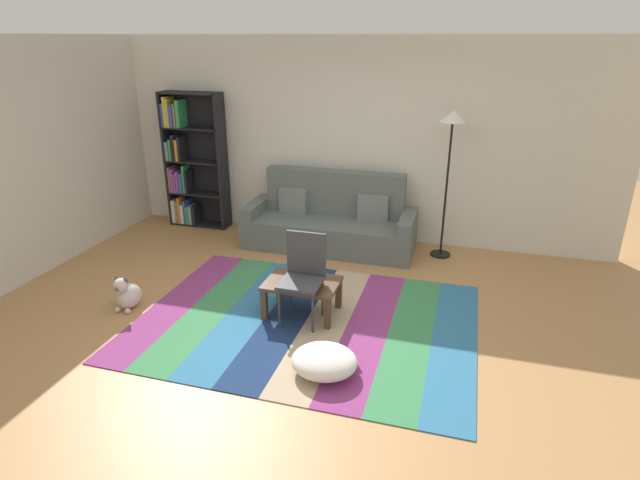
# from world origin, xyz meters

# --- Properties ---
(ground_plane) EXTENTS (14.00, 14.00, 0.00)m
(ground_plane) POSITION_xyz_m (0.00, 0.00, 0.00)
(ground_plane) COLOR #B27F4C
(back_wall) EXTENTS (6.80, 0.10, 2.70)m
(back_wall) POSITION_xyz_m (0.00, 2.55, 1.35)
(back_wall) COLOR silver
(back_wall) RESTS_ON ground_plane
(left_wall) EXTENTS (0.10, 5.50, 2.70)m
(left_wall) POSITION_xyz_m (-3.40, 0.75, 1.35)
(left_wall) COLOR beige
(left_wall) RESTS_ON ground_plane
(rug) EXTENTS (3.32, 2.49, 0.01)m
(rug) POSITION_xyz_m (0.04, 0.02, 0.01)
(rug) COLOR #843370
(rug) RESTS_ON ground_plane
(couch) EXTENTS (2.26, 0.80, 1.00)m
(couch) POSITION_xyz_m (-0.25, 2.02, 0.34)
(couch) COLOR #59605B
(couch) RESTS_ON ground_plane
(bookshelf) EXTENTS (0.90, 0.28, 1.96)m
(bookshelf) POSITION_xyz_m (-2.49, 2.31, 0.93)
(bookshelf) COLOR black
(bookshelf) RESTS_ON ground_plane
(coffee_table) EXTENTS (0.74, 0.51, 0.36)m
(coffee_table) POSITION_xyz_m (-0.04, 0.16, 0.30)
(coffee_table) COLOR #513826
(coffee_table) RESTS_ON rug
(pouf) EXTENTS (0.57, 0.51, 0.22)m
(pouf) POSITION_xyz_m (0.45, -0.75, 0.12)
(pouf) COLOR white
(pouf) RESTS_ON rug
(dog) EXTENTS (0.22, 0.35, 0.40)m
(dog) POSITION_xyz_m (-1.84, -0.24, 0.16)
(dog) COLOR beige
(dog) RESTS_ON ground_plane
(standing_lamp) EXTENTS (0.32, 0.32, 1.86)m
(standing_lamp) POSITION_xyz_m (1.22, 2.12, 1.55)
(standing_lamp) COLOR black
(standing_lamp) RESTS_ON ground_plane
(tv_remote) EXTENTS (0.11, 0.15, 0.02)m
(tv_remote) POSITION_xyz_m (0.01, 0.19, 0.38)
(tv_remote) COLOR black
(tv_remote) RESTS_ON coffee_table
(folding_chair) EXTENTS (0.40, 0.40, 0.90)m
(folding_chair) POSITION_xyz_m (0.00, 0.09, 0.53)
(folding_chair) COLOR #38383D
(folding_chair) RESTS_ON ground_plane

